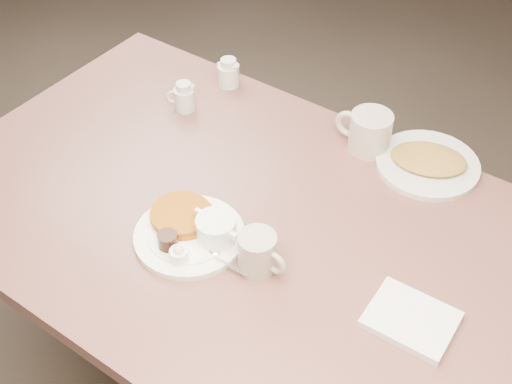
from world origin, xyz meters
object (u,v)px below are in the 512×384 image
Objects in this scene: coffee_mug_far at (368,132)px; hash_plate at (428,162)px; creamer_left at (184,97)px; creamer_right at (228,73)px; diner_table at (251,269)px; main_plate at (193,230)px; coffee_mug_near at (258,253)px.

coffee_mug_far reaches higher than hash_plate.
creamer_left is 0.64m from hash_plate.
creamer_left is at bearing -163.84° from coffee_mug_far.
hash_plate is at bearing -0.03° from creamer_right.
hash_plate is at bearing 14.14° from creamer_left.
diner_table is 18.75× the size of creamer_left.
diner_table is 4.97× the size of main_plate.
coffee_mug_far is (0.16, 0.48, 0.03)m from main_plate.
coffee_mug_far reaches higher than coffee_mug_near.
creamer_left is 0.16m from creamer_right.
creamer_right is (-0.29, 0.50, 0.01)m from main_plate.
coffee_mug_far is 0.47× the size of hash_plate.
coffee_mug_near is at bearing -35.20° from creamer_left.
hash_plate reaches higher than diner_table.
diner_table is 0.44m from coffee_mug_far.
creamer_left reaches higher than diner_table.
coffee_mug_near reaches higher than main_plate.
creamer_left is 0.25× the size of hash_plate.
coffee_mug_near is at bearing 4.29° from main_plate.
creamer_left is at bearing 148.66° from diner_table.
creamer_right is at bearing 177.26° from coffee_mug_far.
creamer_left reaches higher than main_plate.
creamer_right reaches higher than hash_plate.
coffee_mug_near is 0.36× the size of hash_plate.
coffee_mug_far is at bearing 90.43° from coffee_mug_near.
main_plate is at bearing -121.84° from hash_plate.
creamer_right is (-0.45, 0.49, -0.01)m from coffee_mug_near.
diner_table is at bearing -47.66° from creamer_right.
creamer_right is at bearing 132.34° from diner_table.
coffee_mug_near is 0.52m from hash_plate.
coffee_mug_far is 0.44m from creamer_right.
creamer_left is (-0.47, 0.33, -0.01)m from coffee_mug_near.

